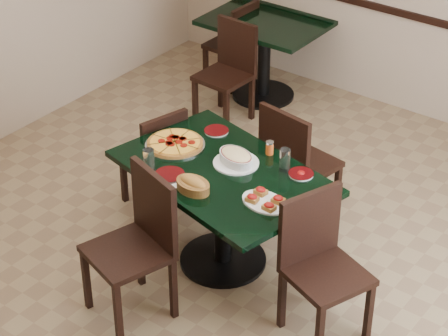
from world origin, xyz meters
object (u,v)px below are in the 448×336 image
Objects in this scene: chair_near at (140,237)px; bruschetta_platter at (265,200)px; pepperoni_pizza at (175,143)px; main_table at (223,194)px; back_chair_left at (236,41)px; lasagna_casserole at (236,158)px; back_table at (264,44)px; chair_far at (294,159)px; chair_left at (158,156)px; chair_right at (319,258)px; back_chair_near at (230,66)px; bread_basket at (193,185)px.

bruschetta_platter is at bearing 60.14° from chair_near.
main_table is at bearing -6.92° from pepperoni_pizza.
chair_near reaches higher than bruschetta_platter.
back_chair_left is at bearing 132.59° from chair_near.
main_table is at bearing 95.66° from chair_near.
chair_near is 1.20× the size of back_chair_left.
lasagna_casserole is at bearing 95.94° from chair_near.
back_table is 0.35m from back_chair_left.
main_table is 0.26m from lasagna_casserole.
chair_left is at bearing 35.01° from chair_far.
pepperoni_pizza is (-0.31, 0.73, 0.21)m from chair_near.
chair_right is (0.84, -0.16, -0.04)m from main_table.
chair_far is 0.63m from lasagna_casserole.
back_chair_near is 2.16× the size of pepperoni_pizza.
chair_near is 0.80m from bruschetta_platter.
pepperoni_pizza is at bearing 174.52° from bruschetta_platter.
pepperoni_pizza is 1.31× the size of lasagna_casserole.
chair_left reaches higher than back_chair_left.
main_table is 1.90× the size of back_chair_left.
back_chair_left is (-2.36, 2.38, -0.07)m from chair_right.
chair_far reaches higher than chair_left.
back_chair_near is at bearing -148.33° from chair_left.
bruschetta_platter is (0.88, -0.20, 0.01)m from pepperoni_pizza.
main_table is 2.49m from back_table.
chair_left is 2.64× the size of lasagna_casserole.
bruschetta_platter is (1.20, -0.38, 0.32)m from chair_left.
pepperoni_pizza is at bearing -71.51° from back_table.
back_table is 1.99m from chair_far.
bread_basket is (-0.85, -0.14, 0.26)m from chair_right.
chair_left is 3.19× the size of bread_basket.
bread_basket is at bearing -153.98° from bruschetta_platter.
chair_right is 1.14× the size of back_chair_left.
back_table is (-1.18, 2.19, -0.04)m from main_table.
bread_basket reaches higher than back_chair_left.
chair_far reaches higher than chair_right.
back_table is 2.85m from bruschetta_platter.
back_chair_near reaches higher than back_table.
back_chair_near is 1.82m from pepperoni_pizza.
bread_basket is (0.76, -0.53, 0.33)m from chair_left.
lasagna_casserole is (0.16, 0.79, 0.24)m from chair_near.
chair_left is 1.00× the size of back_chair_left.
back_table is 1.99m from chair_left.
bread_basket is at bearing -78.15° from lasagna_casserole.
bruschetta_platter is at bearing -16.38° from lasagna_casserole.
chair_near is at bearing -129.53° from bruschetta_platter.
lasagna_casserole is (-0.09, -0.57, 0.26)m from chair_far.
chair_near is 0.84m from lasagna_casserole.
bread_basket is (-0.01, -0.30, 0.22)m from main_table.
chair_right is at bearing -49.68° from back_table.
lasagna_casserole is at bearing 37.77° from back_chair_left.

